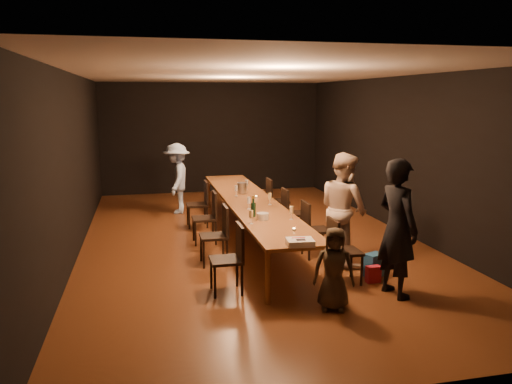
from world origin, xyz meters
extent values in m
plane|color=#4B2412|center=(0.00, 0.00, 0.00)|extent=(10.00, 10.00, 0.00)
cube|color=black|center=(0.00, 5.00, 1.50)|extent=(6.00, 0.04, 3.00)
cube|color=black|center=(0.00, -5.00, 1.50)|extent=(6.00, 0.04, 3.00)
cube|color=black|center=(-3.00, 0.00, 1.50)|extent=(0.04, 10.00, 3.00)
cube|color=black|center=(3.00, 0.00, 1.50)|extent=(0.04, 10.00, 3.00)
cube|color=silver|center=(0.00, 0.00, 3.00)|extent=(6.00, 10.00, 0.04)
cube|color=brown|center=(0.00, 0.00, 0.72)|extent=(0.90, 6.00, 0.05)
cylinder|color=brown|center=(-0.40, -2.90, 0.35)|extent=(0.08, 0.08, 0.70)
cylinder|color=brown|center=(0.40, -2.90, 0.35)|extent=(0.08, 0.08, 0.70)
cylinder|color=brown|center=(-0.40, 2.90, 0.35)|extent=(0.08, 0.08, 0.70)
cylinder|color=brown|center=(0.40, 2.90, 0.35)|extent=(0.08, 0.08, 0.70)
imported|color=black|center=(1.32, -2.98, 0.92)|extent=(0.57, 0.75, 1.83)
imported|color=beige|center=(1.15, -1.58, 0.88)|extent=(0.87, 1.00, 1.76)
imported|color=#97B8EA|center=(-1.15, 2.53, 0.80)|extent=(0.76, 1.11, 1.59)
imported|color=#3E3122|center=(0.36, -3.22, 0.52)|extent=(0.59, 0.49, 1.04)
cube|color=red|center=(1.25, -2.50, 0.12)|extent=(0.21, 0.12, 0.24)
cube|color=#215792|center=(1.37, -2.27, 0.17)|extent=(0.33, 0.28, 0.34)
cube|color=white|center=(0.02, -2.90, 0.79)|extent=(0.36, 0.30, 0.08)
cube|color=black|center=(0.02, -2.93, 0.83)|extent=(0.12, 0.10, 0.00)
cube|color=red|center=(0.02, -2.83, 0.83)|extent=(0.18, 0.05, 0.00)
cylinder|color=silver|center=(-0.13, -1.50, 0.80)|extent=(0.24, 0.24, 0.10)
cylinder|color=silver|center=(-0.02, 0.71, 0.85)|extent=(0.24, 0.24, 0.21)
cylinder|color=#B2B7B2|center=(0.15, -2.21, 0.77)|extent=(0.05, 0.05, 0.03)
cylinder|color=#B2B7B2|center=(0.15, 0.20, 0.77)|extent=(0.05, 0.05, 0.03)
cylinder|color=#B2B7B2|center=(0.15, 1.59, 0.77)|extent=(0.05, 0.05, 0.03)
camera|label=1|loc=(-1.87, -8.70, 2.58)|focal=35.00mm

